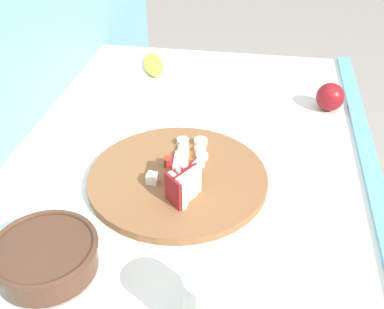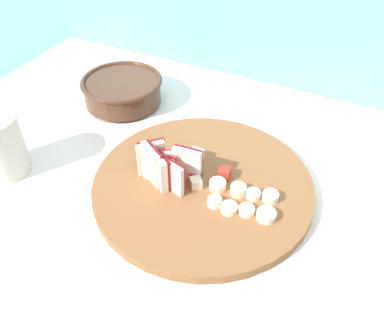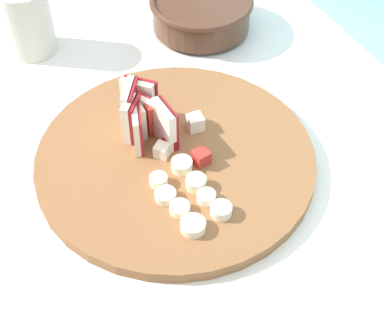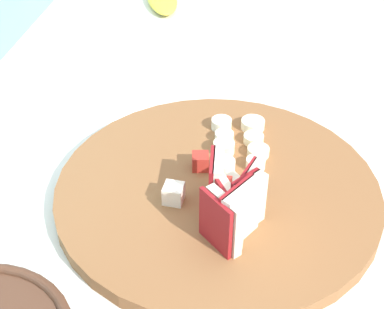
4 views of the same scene
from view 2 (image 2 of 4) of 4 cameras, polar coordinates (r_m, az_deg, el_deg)
name	(u,v)px [view 2 (image 2 of 4)]	position (r m, az deg, el deg)	size (l,w,h in m)	color
tile_backsplash	(281,164)	(1.12, 12.21, -1.27)	(2.40, 0.04, 1.24)	#6BADC6
cutting_board	(203,185)	(0.68, 1.51, -4.26)	(0.36, 0.36, 0.02)	brown
apple_wedge_fan	(164,166)	(0.66, -3.92, -1.61)	(0.10, 0.06, 0.06)	maroon
apple_dice_pile	(196,170)	(0.68, 0.60, -2.15)	(0.11, 0.08, 0.02)	#EFE5CC
banana_slice_rows	(242,199)	(0.64, 7.02, -6.21)	(0.12, 0.08, 0.01)	white
ceramic_bowl	(122,90)	(0.89, -9.64, 8.89)	(0.17, 0.17, 0.06)	#4C2D1E
small_jar	(0,146)	(0.76, -25.08, 1.08)	(0.08, 0.08, 0.11)	beige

